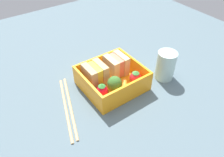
# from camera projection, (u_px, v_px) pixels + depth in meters

# --- Properties ---
(ground_plane) EXTENTS (1.20, 1.20, 0.02)m
(ground_plane) POSITION_uv_depth(u_px,v_px,m) (112.00, 89.00, 0.61)
(ground_plane) COLOR #4D606A
(bento_tray) EXTENTS (0.16, 0.14, 0.01)m
(bento_tray) POSITION_uv_depth(u_px,v_px,m) (112.00, 84.00, 0.60)
(bento_tray) COLOR orange
(bento_tray) RESTS_ON ground_plane
(bento_rim) EXTENTS (0.16, 0.14, 0.05)m
(bento_rim) POSITION_uv_depth(u_px,v_px,m) (112.00, 76.00, 0.58)
(bento_rim) COLOR orange
(bento_rim) RESTS_ON bento_tray
(sandwich_left) EXTENTS (0.05, 0.06, 0.05)m
(sandwich_left) POSITION_uv_depth(u_px,v_px,m) (95.00, 74.00, 0.58)
(sandwich_left) COLOR tan
(sandwich_left) RESTS_ON bento_tray
(sandwich_center_left) EXTENTS (0.05, 0.06, 0.05)m
(sandwich_center_left) POSITION_uv_depth(u_px,v_px,m) (116.00, 65.00, 0.61)
(sandwich_center_left) COLOR #E4B47B
(sandwich_center_left) RESTS_ON bento_tray
(strawberry_left) EXTENTS (0.03, 0.03, 0.04)m
(strawberry_left) POSITION_uv_depth(u_px,v_px,m) (102.00, 90.00, 0.54)
(strawberry_left) COLOR red
(strawberry_left) RESTS_ON bento_tray
(broccoli_floret) EXTENTS (0.04, 0.04, 0.05)m
(broccoli_floret) POSITION_uv_depth(u_px,v_px,m) (115.00, 84.00, 0.55)
(broccoli_floret) COLOR #90CF6B
(broccoli_floret) RESTS_ON bento_tray
(carrot_stick_far_left) EXTENTS (0.03, 0.04, 0.01)m
(carrot_stick_far_left) POSITION_uv_depth(u_px,v_px,m) (125.00, 85.00, 0.57)
(carrot_stick_far_left) COLOR orange
(carrot_stick_far_left) RESTS_ON bento_tray
(strawberry_far_left) EXTENTS (0.03, 0.03, 0.04)m
(strawberry_far_left) POSITION_uv_depth(u_px,v_px,m) (135.00, 77.00, 0.58)
(strawberry_far_left) COLOR red
(strawberry_far_left) RESTS_ON bento_tray
(chopstick_pair) EXTENTS (0.09, 0.21, 0.01)m
(chopstick_pair) POSITION_uv_depth(u_px,v_px,m) (67.00, 105.00, 0.54)
(chopstick_pair) COLOR tan
(chopstick_pair) RESTS_ON ground_plane
(drinking_glass) EXTENTS (0.05, 0.05, 0.08)m
(drinking_glass) POSITION_uv_depth(u_px,v_px,m) (166.00, 65.00, 0.60)
(drinking_glass) COLOR silver
(drinking_glass) RESTS_ON ground_plane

